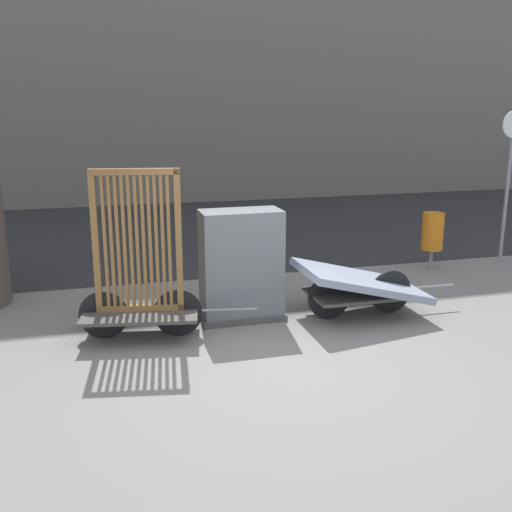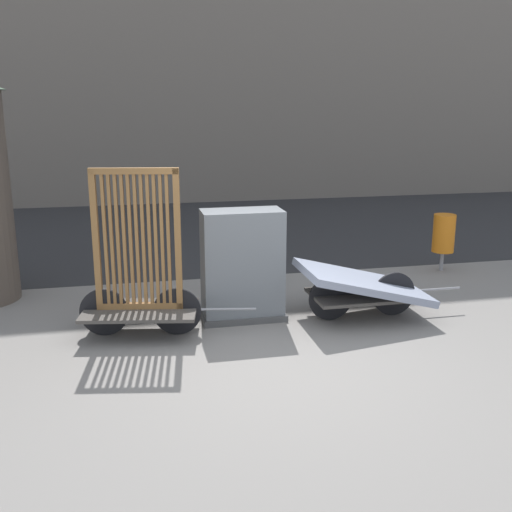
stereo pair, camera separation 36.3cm
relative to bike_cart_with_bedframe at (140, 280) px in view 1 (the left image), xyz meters
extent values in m
plane|color=gray|center=(1.38, -1.23, -0.69)|extent=(60.00, 60.00, 0.00)
cube|color=#2D2D30|center=(1.38, 5.91, -0.69)|extent=(56.00, 7.48, 0.01)
cube|color=#4C4742|center=(-0.01, 0.00, -0.39)|extent=(1.43, 1.02, 0.04)
cylinder|color=black|center=(0.41, -0.08, -0.41)|extent=(0.57, 0.14, 0.57)
cylinder|color=black|center=(-0.42, 0.08, -0.41)|extent=(0.57, 0.14, 0.57)
cylinder|color=gray|center=(0.98, -0.18, -0.39)|extent=(0.69, 0.16, 0.03)
cube|color=olive|center=(-0.01, 0.00, -0.33)|extent=(0.99, 0.25, 0.07)
cube|color=olive|center=(-0.01, 0.00, 1.24)|extent=(0.99, 0.25, 0.07)
cube|color=olive|center=(-0.46, 0.09, 0.45)|extent=(0.08, 0.08, 1.64)
cube|color=olive|center=(0.45, -0.08, 0.45)|extent=(0.08, 0.08, 1.64)
cube|color=olive|center=(-0.36, 0.07, 0.45)|extent=(0.04, 0.05, 1.57)
cube|color=olive|center=(-0.29, 0.05, 0.45)|extent=(0.04, 0.05, 1.57)
cube|color=olive|center=(-0.22, 0.04, 0.45)|extent=(0.04, 0.05, 1.57)
cube|color=olive|center=(-0.15, 0.03, 0.45)|extent=(0.04, 0.05, 1.57)
cube|color=olive|center=(-0.08, 0.01, 0.45)|extent=(0.04, 0.05, 1.57)
cube|color=olive|center=(-0.01, 0.00, 0.45)|extent=(0.04, 0.05, 1.57)
cube|color=olive|center=(0.07, -0.01, 0.45)|extent=(0.04, 0.05, 1.57)
cube|color=olive|center=(0.14, -0.03, 0.45)|extent=(0.04, 0.05, 1.57)
cube|color=olive|center=(0.21, -0.04, 0.45)|extent=(0.04, 0.05, 1.57)
cube|color=olive|center=(0.28, -0.05, 0.45)|extent=(0.04, 0.05, 1.57)
cube|color=olive|center=(0.35, -0.06, 0.45)|extent=(0.04, 0.05, 1.57)
cube|color=#4C4742|center=(2.77, 0.00, -0.39)|extent=(1.31, 0.79, 0.04)
cylinder|color=black|center=(3.20, 0.00, -0.41)|extent=(0.57, 0.04, 0.57)
cylinder|color=black|center=(2.34, 0.00, -0.41)|extent=(0.57, 0.04, 0.57)
cylinder|color=gray|center=(3.78, 0.00, -0.39)|extent=(0.70, 0.03, 0.03)
cube|color=#8C93A8|center=(2.77, 0.00, -0.23)|extent=(1.58, 1.05, 0.48)
cube|color=#4C4C4C|center=(1.27, 0.30, -0.65)|extent=(1.06, 0.56, 0.08)
cube|color=slate|center=(1.27, 0.30, 0.00)|extent=(1.00, 0.50, 1.39)
cylinder|color=gray|center=(4.90, 1.82, -0.53)|extent=(0.06, 0.06, 0.32)
cylinder|color=orange|center=(4.90, 1.82, -0.07)|extent=(0.35, 0.35, 0.61)
cylinder|color=gray|center=(6.25, 1.82, 0.61)|extent=(0.06, 0.06, 2.61)
camera|label=1|loc=(-0.46, -6.69, 1.95)|focal=42.00mm
camera|label=2|loc=(-0.11, -6.77, 1.95)|focal=42.00mm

